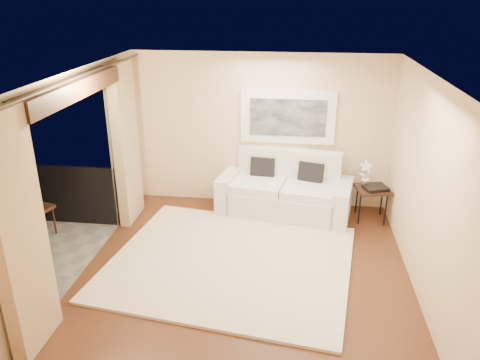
% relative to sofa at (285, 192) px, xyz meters
% --- Properties ---
extents(floor, '(5.00, 5.00, 0.00)m').
position_rel_sofa_xyz_m(floor, '(-0.48, -2.10, -0.38)').
color(floor, '#512C18').
rests_on(floor, ground).
extents(room_shell, '(5.00, 6.40, 5.00)m').
position_rel_sofa_xyz_m(room_shell, '(-2.61, -2.10, 2.14)').
color(room_shell, white).
rests_on(room_shell, ground).
extents(balcony, '(1.81, 2.60, 1.17)m').
position_rel_sofa_xyz_m(balcony, '(-3.78, -2.10, -0.20)').
color(balcony, '#605B56').
rests_on(balcony, ground).
extents(curtains, '(0.16, 4.80, 2.64)m').
position_rel_sofa_xyz_m(curtains, '(-2.59, -2.10, 0.96)').
color(curtains, tan).
rests_on(curtains, ground).
extents(artwork, '(1.62, 0.07, 0.92)m').
position_rel_sofa_xyz_m(artwork, '(-0.01, 0.36, 1.24)').
color(artwork, white).
rests_on(artwork, room_shell).
extents(rug, '(3.73, 3.36, 0.04)m').
position_rel_sofa_xyz_m(rug, '(-0.71, -1.78, -0.36)').
color(rug, beige).
rests_on(rug, floor).
extents(sofa, '(2.37, 1.33, 1.08)m').
position_rel_sofa_xyz_m(sofa, '(0.00, 0.00, 0.00)').
color(sofa, silver).
rests_on(sofa, floor).
extents(side_table, '(0.63, 0.63, 0.57)m').
position_rel_sofa_xyz_m(side_table, '(1.45, -0.10, 0.14)').
color(side_table, black).
rests_on(side_table, floor).
extents(tray, '(0.45, 0.40, 0.05)m').
position_rel_sofa_xyz_m(tray, '(1.49, -0.15, 0.22)').
color(tray, black).
rests_on(tray, side_table).
extents(orchid, '(0.24, 0.18, 0.43)m').
position_rel_sofa_xyz_m(orchid, '(1.34, 0.01, 0.41)').
color(orchid, white).
rests_on(orchid, side_table).
extents(balcony_chair_far, '(0.56, 0.56, 1.03)m').
position_rel_sofa_xyz_m(balcony_chair_far, '(-3.88, -1.48, 0.22)').
color(balcony_chair_far, black).
rests_on(balcony_chair_far, balcony).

